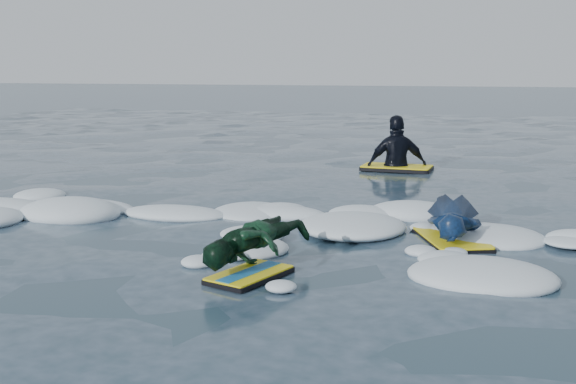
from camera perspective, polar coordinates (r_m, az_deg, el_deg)
The scene contains 5 objects.
ground at distance 7.24m, azimuth -4.72°, elevation -4.70°, with size 120.00×120.00×0.00m, color #1B2842.
foam_band at distance 8.19m, azimuth -2.24°, elevation -2.95°, with size 12.00×3.10×0.30m, color white, non-canonical shape.
prone_woman_unit at distance 7.87m, azimuth 12.91°, elevation -2.17°, with size 0.92×1.64×0.41m.
prone_child_unit at distance 6.43m, azimuth -2.54°, elevation -4.38°, with size 0.98×1.32×0.47m.
waiting_rider_unit at distance 12.86m, azimuth 8.59°, elevation 1.96°, with size 1.26×0.78×1.83m.
Camera 1 is at (2.43, -6.58, 1.83)m, focal length 45.00 mm.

